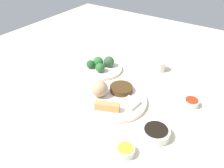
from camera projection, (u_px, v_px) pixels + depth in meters
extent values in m
cube|color=beige|center=(126.00, 104.00, 1.01)|extent=(2.20, 2.20, 0.02)
cylinder|color=white|center=(115.00, 101.00, 1.00)|extent=(0.27, 0.27, 0.02)
sphere|color=tan|center=(99.00, 88.00, 1.00)|extent=(0.07, 0.07, 0.07)
cube|color=tan|center=(107.00, 106.00, 0.94)|extent=(0.06, 0.10, 0.03)
cube|color=beige|center=(130.00, 103.00, 0.97)|extent=(0.07, 0.07, 0.01)
cylinder|color=#493116|center=(121.00, 89.00, 1.05)|extent=(0.10, 0.10, 0.02)
cylinder|color=white|center=(101.00, 69.00, 1.23)|extent=(0.23, 0.23, 0.01)
sphere|color=#2B7333|center=(98.00, 62.00, 1.22)|extent=(0.05, 0.05, 0.05)
sphere|color=#306832|center=(100.00, 68.00, 1.18)|extent=(0.05, 0.05, 0.05)
sphere|color=#345A34|center=(109.00, 62.00, 1.22)|extent=(0.06, 0.06, 0.06)
sphere|color=#235927|center=(90.00, 64.00, 1.21)|extent=(0.04, 0.04, 0.04)
cylinder|color=white|center=(156.00, 133.00, 0.84)|extent=(0.10, 0.10, 0.03)
cylinder|color=black|center=(156.00, 129.00, 0.83)|extent=(0.08, 0.08, 0.00)
cylinder|color=white|center=(191.00, 103.00, 0.99)|extent=(0.06, 0.06, 0.03)
cylinder|color=red|center=(192.00, 100.00, 0.98)|extent=(0.05, 0.05, 0.00)
cylinder|color=white|center=(125.00, 151.00, 0.78)|extent=(0.06, 0.06, 0.03)
cylinder|color=yellow|center=(125.00, 148.00, 0.77)|extent=(0.05, 0.05, 0.00)
cylinder|color=white|center=(159.00, 66.00, 1.22)|extent=(0.06, 0.06, 0.05)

